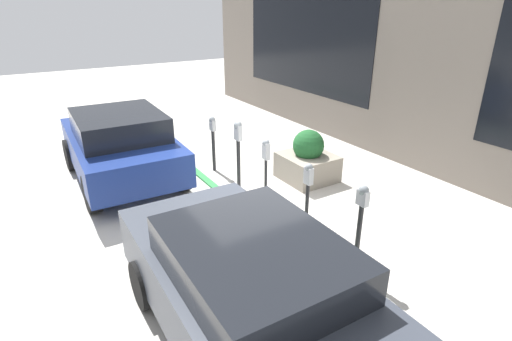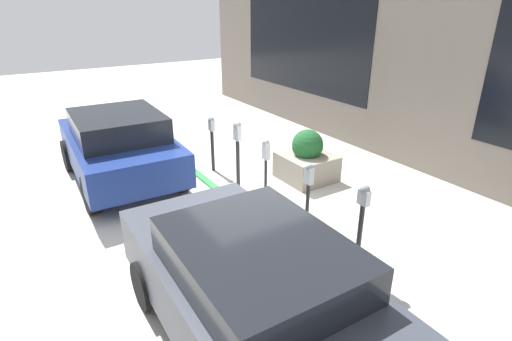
# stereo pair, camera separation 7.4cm
# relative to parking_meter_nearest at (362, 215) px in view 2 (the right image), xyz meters

# --- Properties ---
(ground_plane) EXTENTS (40.00, 40.00, 0.00)m
(ground_plane) POSITION_rel_parking_meter_nearest_xyz_m (2.29, 0.39, -0.94)
(ground_plane) COLOR beige
(curb_strip) EXTENTS (19.00, 0.16, 0.04)m
(curb_strip) POSITION_rel_parking_meter_nearest_xyz_m (2.29, 0.47, -0.92)
(curb_strip) COLOR #338C47
(curb_strip) RESTS_ON ground_plane
(building_facade) EXTENTS (19.00, 0.17, 4.41)m
(building_facade) POSITION_rel_parking_meter_nearest_xyz_m (2.29, -4.08, 1.27)
(building_facade) COLOR slate
(building_facade) RESTS_ON ground_plane
(parking_meter_nearest) EXTENTS (0.17, 0.15, 1.41)m
(parking_meter_nearest) POSITION_rel_parking_meter_nearest_xyz_m (0.00, 0.00, 0.00)
(parking_meter_nearest) COLOR #232326
(parking_meter_nearest) RESTS_ON ground_plane
(parking_meter_second) EXTENTS (0.15, 0.13, 1.33)m
(parking_meter_second) POSITION_rel_parking_meter_nearest_xyz_m (1.16, -0.00, -0.03)
(parking_meter_second) COLOR #232326
(parking_meter_second) RESTS_ON ground_plane
(parking_meter_middle) EXTENTS (0.15, 0.13, 1.40)m
(parking_meter_middle) POSITION_rel_parking_meter_nearest_xyz_m (2.35, 0.04, 0.05)
(parking_meter_middle) COLOR #232326
(parking_meter_middle) RESTS_ON ground_plane
(parking_meter_fourth) EXTENTS (0.20, 0.17, 1.46)m
(parking_meter_fourth) POSITION_rel_parking_meter_nearest_xyz_m (3.45, 0.00, 0.05)
(parking_meter_fourth) COLOR #232326
(parking_meter_fourth) RESTS_ON ground_plane
(parking_meter_farthest) EXTENTS (0.17, 0.14, 1.30)m
(parking_meter_farthest) POSITION_rel_parking_meter_nearest_xyz_m (4.56, 0.04, -0.10)
(parking_meter_farthest) COLOR #232326
(parking_meter_farthest) RESTS_ON ground_plane
(planter_box) EXTENTS (1.10, 1.08, 1.14)m
(planter_box) POSITION_rel_parking_meter_nearest_xyz_m (3.02, -1.50, -0.49)
(planter_box) COLOR gray
(planter_box) RESTS_ON ground_plane
(parked_car_front) EXTENTS (3.99, 1.88, 1.47)m
(parked_car_front) POSITION_rel_parking_meter_nearest_xyz_m (-0.31, 1.98, -0.16)
(parked_car_front) COLOR #383D47
(parked_car_front) RESTS_ON ground_plane
(parked_car_middle) EXTENTS (3.97, 2.06, 1.55)m
(parked_car_middle) POSITION_rel_parking_meter_nearest_xyz_m (5.13, 1.98, -0.12)
(parked_car_middle) COLOR navy
(parked_car_middle) RESTS_ON ground_plane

